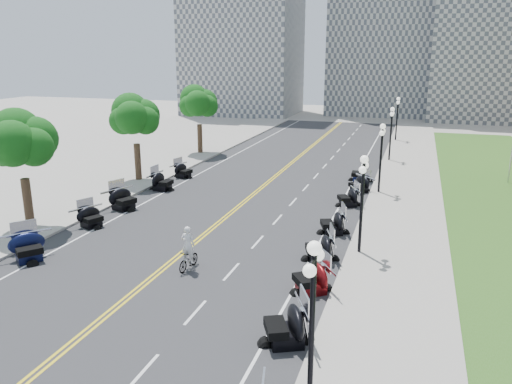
% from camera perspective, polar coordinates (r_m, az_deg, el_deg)
% --- Properties ---
extents(ground, '(160.00, 160.00, 0.00)m').
position_cam_1_polar(ground, '(24.78, -9.84, -8.03)').
color(ground, gray).
extents(road, '(16.00, 90.00, 0.01)m').
position_cam_1_polar(road, '(33.38, -1.91, -1.59)').
color(road, '#333335').
rests_on(road, ground).
extents(centerline_yellow_a, '(0.12, 90.00, 0.00)m').
position_cam_1_polar(centerline_yellow_a, '(33.41, -2.10, -1.56)').
color(centerline_yellow_a, yellow).
rests_on(centerline_yellow_a, road).
extents(centerline_yellow_b, '(0.12, 90.00, 0.00)m').
position_cam_1_polar(centerline_yellow_b, '(33.33, -1.72, -1.60)').
color(centerline_yellow_b, yellow).
rests_on(centerline_yellow_b, road).
extents(edge_line_north, '(0.12, 90.00, 0.00)m').
position_cam_1_polar(edge_line_north, '(31.87, 8.99, -2.60)').
color(edge_line_north, white).
rests_on(edge_line_north, road).
extents(edge_line_south, '(0.12, 90.00, 0.00)m').
position_cam_1_polar(edge_line_south, '(35.97, -11.55, -0.63)').
color(edge_line_south, white).
rests_on(edge_line_south, road).
extents(lane_dash_4, '(0.12, 2.00, 0.00)m').
position_cam_1_polar(lane_dash_4, '(17.27, -12.82, -19.40)').
color(lane_dash_4, white).
rests_on(lane_dash_4, road).
extents(lane_dash_5, '(0.12, 2.00, 0.00)m').
position_cam_1_polar(lane_dash_5, '(20.26, -6.94, -13.49)').
color(lane_dash_5, white).
rests_on(lane_dash_5, road).
extents(lane_dash_6, '(0.12, 2.00, 0.00)m').
position_cam_1_polar(lane_dash_6, '(23.54, -2.83, -9.07)').
color(lane_dash_6, white).
rests_on(lane_dash_6, road).
extents(lane_dash_7, '(0.12, 2.00, 0.00)m').
position_cam_1_polar(lane_dash_7, '(27.02, 0.18, -5.73)').
color(lane_dash_7, white).
rests_on(lane_dash_7, road).
extents(lane_dash_8, '(0.12, 2.00, 0.00)m').
position_cam_1_polar(lane_dash_8, '(30.63, 2.47, -3.16)').
color(lane_dash_8, white).
rests_on(lane_dash_8, road).
extents(lane_dash_9, '(0.12, 2.00, 0.00)m').
position_cam_1_polar(lane_dash_9, '(34.33, 4.26, -1.13)').
color(lane_dash_9, white).
rests_on(lane_dash_9, road).
extents(lane_dash_10, '(0.12, 2.00, 0.00)m').
position_cam_1_polar(lane_dash_10, '(38.08, 5.70, 0.51)').
color(lane_dash_10, white).
rests_on(lane_dash_10, road).
extents(lane_dash_11, '(0.12, 2.00, 0.00)m').
position_cam_1_polar(lane_dash_11, '(41.89, 6.88, 1.84)').
color(lane_dash_11, white).
rests_on(lane_dash_11, road).
extents(lane_dash_12, '(0.12, 2.00, 0.00)m').
position_cam_1_polar(lane_dash_12, '(45.72, 7.86, 2.96)').
color(lane_dash_12, white).
rests_on(lane_dash_12, road).
extents(lane_dash_13, '(0.12, 2.00, 0.00)m').
position_cam_1_polar(lane_dash_13, '(49.58, 8.69, 3.90)').
color(lane_dash_13, white).
rests_on(lane_dash_13, road).
extents(lane_dash_14, '(0.12, 2.00, 0.00)m').
position_cam_1_polar(lane_dash_14, '(53.47, 9.41, 4.70)').
color(lane_dash_14, white).
rests_on(lane_dash_14, road).
extents(lane_dash_15, '(0.12, 2.00, 0.00)m').
position_cam_1_polar(lane_dash_15, '(57.36, 10.03, 5.40)').
color(lane_dash_15, white).
rests_on(lane_dash_15, road).
extents(lane_dash_16, '(0.12, 2.00, 0.00)m').
position_cam_1_polar(lane_dash_16, '(61.27, 10.57, 6.00)').
color(lane_dash_16, white).
rests_on(lane_dash_16, road).
extents(lane_dash_17, '(0.12, 2.00, 0.00)m').
position_cam_1_polar(lane_dash_17, '(65.20, 11.04, 6.54)').
color(lane_dash_17, white).
rests_on(lane_dash_17, road).
extents(lane_dash_18, '(0.12, 2.00, 0.00)m').
position_cam_1_polar(lane_dash_18, '(69.13, 11.47, 7.01)').
color(lane_dash_18, white).
rests_on(lane_dash_18, road).
extents(lane_dash_19, '(0.12, 2.00, 0.00)m').
position_cam_1_polar(lane_dash_19, '(73.07, 11.85, 7.43)').
color(lane_dash_19, white).
rests_on(lane_dash_19, road).
extents(sidewalk_north, '(5.00, 90.00, 0.15)m').
position_cam_1_polar(sidewalk_north, '(31.53, 16.38, -3.13)').
color(sidewalk_north, '#9E9991').
rests_on(sidewalk_north, ground).
extents(sidewalk_south, '(5.00, 90.00, 0.15)m').
position_cam_1_polar(sidewalk_south, '(38.10, -16.94, 0.00)').
color(sidewalk_south, '#9E9991').
rests_on(sidewalk_south, ground).
extents(lawn, '(9.00, 60.00, 0.10)m').
position_cam_1_polar(lawn, '(39.78, 26.91, -0.42)').
color(lawn, '#356023').
rests_on(lawn, ground).
extents(distant_block_a, '(18.00, 14.00, 26.00)m').
position_cam_1_polar(distant_block_a, '(87.00, -1.53, 17.55)').
color(distant_block_a, gray).
rests_on(distant_block_a, ground).
extents(distant_block_b, '(16.00, 12.00, 30.00)m').
position_cam_1_polar(distant_block_b, '(88.43, 14.18, 18.37)').
color(distant_block_b, gray).
rests_on(distant_block_b, ground).
extents(distant_block_c, '(20.00, 14.00, 22.00)m').
position_cam_1_polar(distant_block_c, '(85.74, 26.32, 14.72)').
color(distant_block_c, gray).
rests_on(distant_block_c, ground).
extents(street_lamp_1, '(0.50, 1.20, 4.90)m').
position_cam_1_polar(street_lamp_1, '(14.16, 6.40, -15.07)').
color(street_lamp_1, black).
rests_on(street_lamp_1, sidewalk_north).
extents(street_lamp_2, '(0.50, 1.20, 4.90)m').
position_cam_1_polar(street_lamp_2, '(25.15, 11.98, -1.47)').
color(street_lamp_2, black).
rests_on(street_lamp_2, sidewalk_north).
extents(street_lamp_3, '(0.50, 1.20, 4.90)m').
position_cam_1_polar(street_lamp_3, '(36.78, 14.06, 3.72)').
color(street_lamp_3, black).
rests_on(street_lamp_3, sidewalk_north).
extents(street_lamp_4, '(0.50, 1.20, 4.90)m').
position_cam_1_polar(street_lamp_4, '(48.59, 15.15, 6.41)').
color(street_lamp_4, black).
rests_on(street_lamp_4, sidewalk_north).
extents(street_lamp_5, '(0.50, 1.20, 4.90)m').
position_cam_1_polar(street_lamp_5, '(60.47, 15.81, 8.04)').
color(street_lamp_5, black).
rests_on(street_lamp_5, sidewalk_north).
extents(tree_2, '(4.80, 4.80, 9.20)m').
position_cam_1_polar(tree_2, '(30.75, -25.28, 4.56)').
color(tree_2, '#235619').
rests_on(tree_2, sidewalk_south).
extents(tree_3, '(4.80, 4.80, 9.20)m').
position_cam_1_polar(tree_3, '(40.22, -13.64, 7.83)').
color(tree_3, '#235619').
rests_on(tree_3, sidewalk_south).
extents(tree_4, '(4.80, 4.80, 9.20)m').
position_cam_1_polar(tree_4, '(50.77, -6.53, 9.66)').
color(tree_4, '#235619').
rests_on(tree_4, sidewalk_south).
extents(motorcycle_n_4, '(2.98, 2.98, 1.56)m').
position_cam_1_polar(motorcycle_n_4, '(17.90, 3.46, -14.74)').
color(motorcycle_n_4, black).
rests_on(motorcycle_n_4, road).
extents(motorcycle_n_5, '(2.92, 2.92, 1.46)m').
position_cam_1_polar(motorcycle_n_5, '(21.49, 6.33, -9.53)').
color(motorcycle_n_5, '#590A0C').
rests_on(motorcycle_n_5, road).
extents(motorcycle_n_6, '(2.62, 2.62, 1.43)m').
position_cam_1_polar(motorcycle_n_6, '(24.72, 7.29, -6.19)').
color(motorcycle_n_6, black).
rests_on(motorcycle_n_6, road).
extents(motorcycle_n_7, '(2.59, 2.59, 1.41)m').
position_cam_1_polar(motorcycle_n_7, '(28.40, 8.78, -3.36)').
color(motorcycle_n_7, black).
rests_on(motorcycle_n_7, road).
extents(motorcycle_n_8, '(2.60, 2.60, 1.36)m').
position_cam_1_polar(motorcycle_n_8, '(33.72, 10.51, -0.47)').
color(motorcycle_n_8, black).
rests_on(motorcycle_n_8, road).
extents(motorcycle_n_9, '(2.75, 2.75, 1.36)m').
position_cam_1_polar(motorcycle_n_9, '(37.32, 11.73, 1.00)').
color(motorcycle_n_9, black).
rests_on(motorcycle_n_9, road).
extents(motorcycle_n_10, '(2.13, 2.13, 1.44)m').
position_cam_1_polar(motorcycle_n_10, '(40.63, 11.82, 2.23)').
color(motorcycle_n_10, black).
rests_on(motorcycle_n_10, road).
extents(motorcycle_s_5, '(3.05, 3.05, 1.52)m').
position_cam_1_polar(motorcycle_s_5, '(26.89, -24.63, -5.61)').
color(motorcycle_s_5, black).
rests_on(motorcycle_s_5, road).
extents(motorcycle_s_6, '(2.48, 2.48, 1.31)m').
position_cam_1_polar(motorcycle_s_6, '(30.75, -18.37, -2.62)').
color(motorcycle_s_6, black).
rests_on(motorcycle_s_6, road).
extents(motorcycle_s_7, '(2.85, 2.85, 1.54)m').
position_cam_1_polar(motorcycle_s_7, '(33.55, -14.95, -0.67)').
color(motorcycle_s_7, black).
rests_on(motorcycle_s_7, road).
extents(motorcycle_s_8, '(2.15, 2.15, 1.48)m').
position_cam_1_polar(motorcycle_s_8, '(37.71, -10.69, 1.30)').
color(motorcycle_s_8, black).
rests_on(motorcycle_s_8, road).
extents(motorcycle_s_9, '(2.26, 2.26, 1.31)m').
position_cam_1_polar(motorcycle_s_9, '(41.35, -8.31, 2.53)').
color(motorcycle_s_9, black).
rests_on(motorcycle_s_9, road).
extents(bicycle, '(0.63, 1.67, 0.98)m').
position_cam_1_polar(bicycle, '(23.79, -7.72, -7.67)').
color(bicycle, '#A51414').
rests_on(bicycle, road).
extents(cyclist_rider, '(0.65, 0.43, 1.80)m').
position_cam_1_polar(cyclist_rider, '(23.29, -7.84, -4.53)').
color(cyclist_rider, white).
rests_on(cyclist_rider, bicycle).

